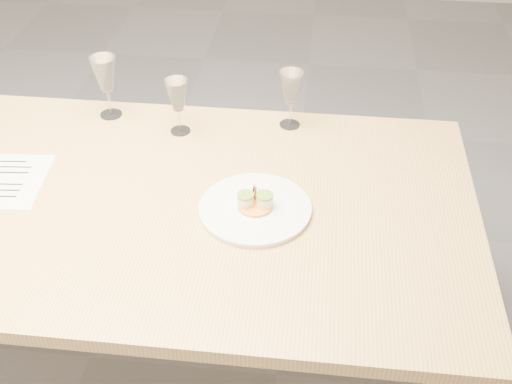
# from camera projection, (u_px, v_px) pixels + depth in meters

# --- Properties ---
(ground) EXTENTS (7.00, 7.00, 0.00)m
(ground) POSITION_uv_depth(u_px,v_px,m) (89.00, 357.00, 2.27)
(ground) COLOR slate
(ground) RESTS_ON ground
(dining_table) EXTENTS (2.40, 1.00, 0.75)m
(dining_table) POSITION_uv_depth(u_px,v_px,m) (51.00, 209.00, 1.84)
(dining_table) COLOR tan
(dining_table) RESTS_ON ground
(dinner_plate) EXTENTS (0.30, 0.30, 0.08)m
(dinner_plate) POSITION_uv_depth(u_px,v_px,m) (255.00, 208.00, 1.72)
(dinner_plate) COLOR white
(dinner_plate) RESTS_ON dining_table
(recipe_sheet) EXTENTS (0.23, 0.28, 0.00)m
(recipe_sheet) POSITION_uv_depth(u_px,v_px,m) (8.00, 180.00, 1.84)
(recipe_sheet) COLOR white
(recipe_sheet) RESTS_ON dining_table
(wine_glass_1) EXTENTS (0.08, 0.08, 0.21)m
(wine_glass_1) POSITION_uv_depth(u_px,v_px,m) (105.00, 76.00, 2.03)
(wine_glass_1) COLOR white
(wine_glass_1) RESTS_ON dining_table
(wine_glass_2) EXTENTS (0.07, 0.07, 0.18)m
(wine_glass_2) POSITION_uv_depth(u_px,v_px,m) (177.00, 96.00, 1.96)
(wine_glass_2) COLOR white
(wine_glass_2) RESTS_ON dining_table
(wine_glass_3) EXTENTS (0.08, 0.08, 0.19)m
(wine_glass_3) POSITION_uv_depth(u_px,v_px,m) (291.00, 89.00, 1.99)
(wine_glass_3) COLOR white
(wine_glass_3) RESTS_ON dining_table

